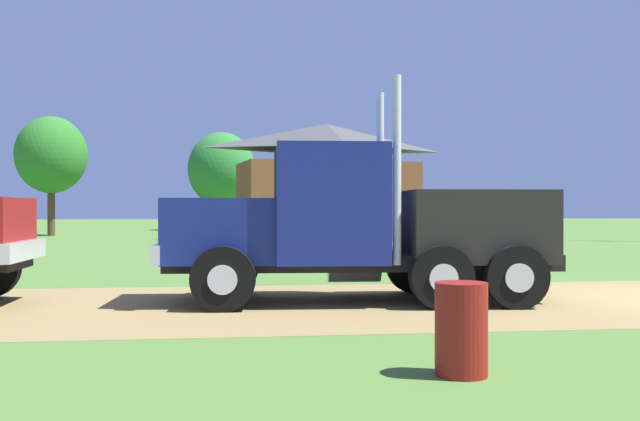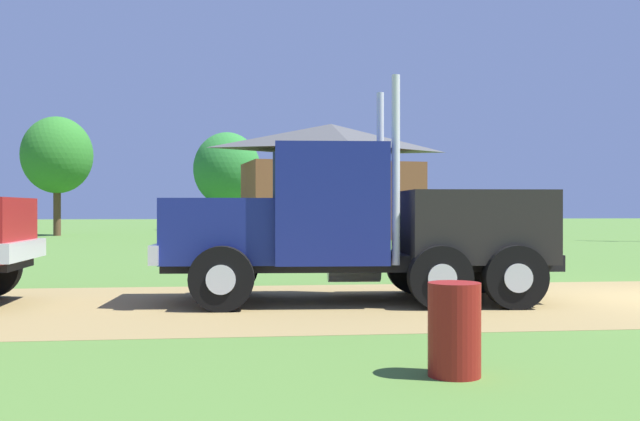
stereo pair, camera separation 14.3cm
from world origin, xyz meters
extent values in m
cube|color=black|center=(-5.65, 0.33, 0.72)|extent=(6.94, 1.94, 0.28)
cube|color=navy|center=(-8.12, 0.47, 1.28)|extent=(2.02, 2.15, 1.12)
cube|color=silver|center=(-9.12, 0.52, 0.90)|extent=(0.28, 2.25, 0.32)
cube|color=navy|center=(-6.22, 0.36, 1.74)|extent=(2.01, 2.44, 2.04)
cube|color=#2D3D4C|center=(-7.18, 0.41, 2.15)|extent=(0.15, 1.95, 0.90)
cylinder|color=silver|center=(-5.21, -0.62, 2.30)|extent=(0.14, 0.14, 3.16)
cylinder|color=silver|center=(-5.11, 1.23, 2.30)|extent=(0.14, 0.14, 3.16)
cylinder|color=silver|center=(-5.60, 1.35, 0.50)|extent=(1.03, 0.57, 0.52)
cube|color=black|center=(-3.65, 0.22, 1.35)|extent=(2.59, 2.47, 1.26)
cylinder|color=black|center=(-8.09, -0.71, 0.53)|extent=(1.07, 0.36, 1.06)
cylinder|color=silver|center=(-8.09, -0.87, 0.53)|extent=(0.48, 0.07, 0.47)
cylinder|color=black|center=(-7.96, 1.63, 0.53)|extent=(1.07, 0.36, 1.06)
cylinder|color=silver|center=(-7.95, 1.79, 0.53)|extent=(0.48, 0.07, 0.47)
cylinder|color=black|center=(-3.28, -0.97, 0.53)|extent=(1.07, 0.36, 1.06)
cylinder|color=silver|center=(-3.29, -1.13, 0.53)|extent=(0.48, 0.07, 0.47)
cylinder|color=black|center=(-3.15, 1.36, 0.53)|extent=(1.07, 0.36, 1.06)
cylinder|color=silver|center=(-3.15, 1.52, 0.53)|extent=(0.48, 0.07, 0.47)
cylinder|color=black|center=(-4.53, -0.90, 0.53)|extent=(1.07, 0.36, 1.06)
cylinder|color=silver|center=(-4.54, -1.06, 0.53)|extent=(0.48, 0.07, 0.47)
cylinder|color=black|center=(-4.40, 1.43, 0.53)|extent=(1.07, 0.36, 1.06)
cylinder|color=silver|center=(-4.39, 1.59, 0.53)|extent=(0.48, 0.07, 0.47)
cube|color=silver|center=(-11.44, 0.37, 0.95)|extent=(0.17, 2.23, 0.32)
cylinder|color=maroon|center=(-5.69, -5.49, 0.46)|extent=(0.52, 0.52, 0.93)
cube|color=brown|center=(-2.81, 26.68, 2.06)|extent=(9.75, 6.30, 4.11)
pyramid|color=#494949|center=(-2.81, 26.68, 5.54)|extent=(10.24, 6.61, 1.43)
cube|color=black|center=(-3.80, 23.95, 1.10)|extent=(1.79, 0.31, 2.20)
cylinder|color=#513823|center=(-18.70, 32.86, 1.60)|extent=(0.44, 0.44, 3.20)
ellipsoid|color=#2D7526|center=(-18.70, 32.86, 4.88)|extent=(4.21, 4.21, 4.64)
cylinder|color=#513823|center=(-8.68, 43.00, 1.30)|extent=(0.44, 0.44, 2.60)
ellipsoid|color=#2C7A30|center=(-8.68, 43.00, 4.63)|extent=(5.07, 5.07, 5.58)
camera|label=1|loc=(-7.96, -12.46, 1.66)|focal=40.80mm
camera|label=2|loc=(-7.81, -12.48, 1.66)|focal=40.80mm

